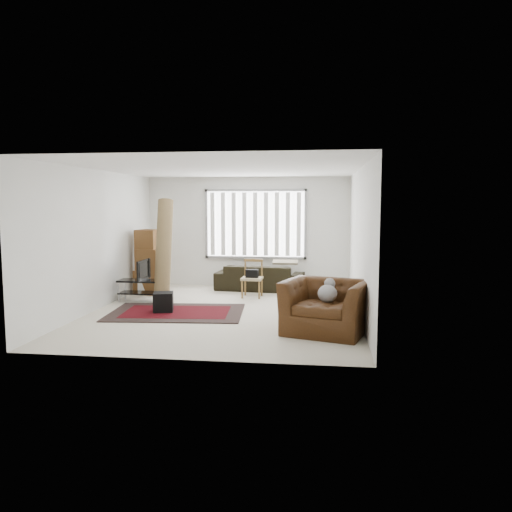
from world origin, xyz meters
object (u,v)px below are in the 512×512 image
(tv_stand, at_px, (141,286))
(side_chair, at_px, (252,276))
(armchair, at_px, (326,303))
(sofa, at_px, (260,273))
(moving_boxes, at_px, (150,264))

(tv_stand, bearing_deg, side_chair, 18.95)
(armchair, bearing_deg, sofa, 128.97)
(tv_stand, height_order, side_chair, side_chair)
(moving_boxes, distance_m, armchair, 4.96)
(moving_boxes, xyz_separation_m, side_chair, (2.37, -0.14, -0.22))
(tv_stand, distance_m, sofa, 2.88)
(tv_stand, bearing_deg, moving_boxes, 96.46)
(sofa, height_order, armchair, armchair)
(side_chair, relative_size, armchair, 0.53)
(sofa, distance_m, armchair, 4.08)
(sofa, relative_size, side_chair, 2.50)
(tv_stand, relative_size, side_chair, 1.11)
(sofa, height_order, side_chair, side_chair)
(side_chair, bearing_deg, tv_stand, -159.07)
(tv_stand, height_order, sofa, sofa)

